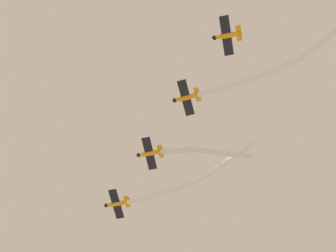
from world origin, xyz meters
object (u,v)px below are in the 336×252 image
object	(u,v)px
airplane_lead	(117,204)
airplane_right_wing	(186,98)
airplane_left_wing	(150,153)
airplane_slot	(227,36)

from	to	relation	value
airplane_lead	airplane_right_wing	size ratio (longest dim) A/B	0.99
airplane_lead	airplane_right_wing	distance (m)	23.16
airplane_left_wing	airplane_slot	world-z (taller)	airplane_slot
airplane_left_wing	airplane_right_wing	world-z (taller)	airplane_right_wing
airplane_lead	airplane_left_wing	world-z (taller)	airplane_left_wing
airplane_left_wing	airplane_right_wing	bearing A→B (deg)	132.06
airplane_left_wing	airplane_slot	bearing A→B (deg)	132.03
airplane_left_wing	airplane_lead	bearing A→B (deg)	-47.97
airplane_right_wing	airplane_slot	bearing A→B (deg)	135.93
airplane_right_wing	airplane_slot	distance (m)	11.59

